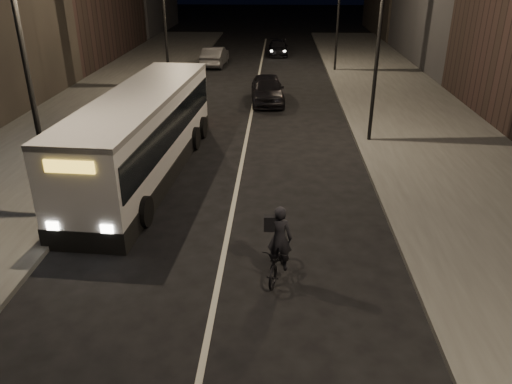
# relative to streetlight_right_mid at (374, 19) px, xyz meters

# --- Properties ---
(ground) EXTENTS (180.00, 180.00, 0.00)m
(ground) POSITION_rel_streetlight_right_mid_xyz_m (-5.33, -12.00, -5.36)
(ground) COLOR black
(ground) RESTS_ON ground
(sidewalk_right) EXTENTS (7.00, 70.00, 0.16)m
(sidewalk_right) POSITION_rel_streetlight_right_mid_xyz_m (3.17, 2.00, -5.28)
(sidewalk_right) COLOR #3E3E3B
(sidewalk_right) RESTS_ON ground
(sidewalk_left) EXTENTS (7.00, 70.00, 0.16)m
(sidewalk_left) POSITION_rel_streetlight_right_mid_xyz_m (-13.83, 2.00, -5.28)
(sidewalk_left) COLOR #3E3E3B
(sidewalk_left) RESTS_ON ground
(streetlight_right_mid) EXTENTS (1.20, 0.44, 8.12)m
(streetlight_right_mid) POSITION_rel_streetlight_right_mid_xyz_m (0.00, 0.00, 0.00)
(streetlight_right_mid) COLOR black
(streetlight_right_mid) RESTS_ON sidewalk_right
(streetlight_left_near) EXTENTS (1.20, 0.44, 8.12)m
(streetlight_left_near) POSITION_rel_streetlight_right_mid_xyz_m (-10.66, -8.00, 0.00)
(streetlight_left_near) COLOR black
(streetlight_left_near) RESTS_ON sidewalk_left
(streetlight_left_far) EXTENTS (1.20, 0.44, 8.12)m
(streetlight_left_far) POSITION_rel_streetlight_right_mid_xyz_m (-10.66, 10.00, 0.00)
(streetlight_left_far) COLOR black
(streetlight_left_far) RESTS_ON sidewalk_left
(city_bus) EXTENTS (3.36, 11.92, 3.18)m
(city_bus) POSITION_rel_streetlight_right_mid_xyz_m (-8.93, -4.04, -3.63)
(city_bus) COLOR silver
(city_bus) RESTS_ON ground
(cyclist_on_bicycle) EXTENTS (1.04, 1.94, 2.13)m
(cyclist_on_bicycle) POSITION_rel_streetlight_right_mid_xyz_m (-3.78, -10.81, -4.65)
(cyclist_on_bicycle) COLOR black
(cyclist_on_bicycle) RESTS_ON ground
(car_near) EXTENTS (2.15, 4.71, 1.56)m
(car_near) POSITION_rel_streetlight_right_mid_xyz_m (-4.53, 6.89, -4.58)
(car_near) COLOR black
(car_near) RESTS_ON ground
(car_mid) EXTENTS (1.80, 4.57, 1.48)m
(car_mid) POSITION_rel_streetlight_right_mid_xyz_m (-8.93, 17.86, -4.62)
(car_mid) COLOR #38393B
(car_mid) RESTS_ON ground
(car_far) EXTENTS (1.79, 4.21, 1.21)m
(car_far) POSITION_rel_streetlight_right_mid_xyz_m (-4.00, 23.12, -4.76)
(car_far) COLOR black
(car_far) RESTS_ON ground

